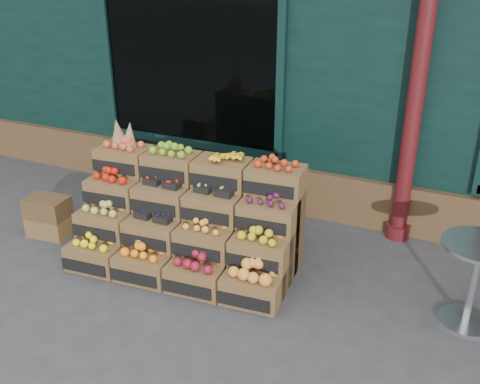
% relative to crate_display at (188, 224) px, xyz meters
% --- Properties ---
extents(ground, '(60.00, 60.00, 0.00)m').
position_rel_crate_display_xyz_m(ground, '(0.73, -0.55, -0.44)').
color(ground, '#363639').
rests_on(ground, ground).
extents(crate_display, '(2.37, 1.31, 1.43)m').
position_rel_crate_display_xyz_m(crate_display, '(0.00, 0.00, 0.00)').
color(crate_display, brown).
rests_on(crate_display, ground).
extents(spare_crates, '(0.50, 0.38, 0.47)m').
position_rel_crate_display_xyz_m(spare_crates, '(-1.77, -0.19, -0.21)').
color(spare_crates, brown).
rests_on(spare_crates, ground).
extents(bistro_table, '(0.65, 0.65, 0.81)m').
position_rel_crate_display_xyz_m(bistro_table, '(2.78, 0.13, 0.07)').
color(bistro_table, '#AEB0B5').
rests_on(bistro_table, ground).
extents(shopkeeper, '(0.72, 0.49, 1.94)m').
position_rel_crate_display_xyz_m(shopkeeper, '(-1.18, 2.13, 0.53)').
color(shopkeeper, '#175223').
rests_on(shopkeeper, ground).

